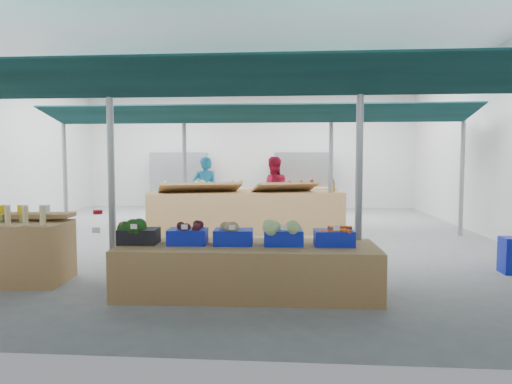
{
  "coord_description": "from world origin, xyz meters",
  "views": [
    {
      "loc": [
        1.57,
        -10.34,
        1.75
      ],
      "look_at": [
        0.89,
        -1.6,
        1.14
      ],
      "focal_mm": 32.0,
      "sensor_mm": 36.0,
      "label": 1
    }
  ],
  "objects_px": {
    "vendor_right": "(273,192)",
    "veg_counter": "(248,269)",
    "vendor_left": "(205,191)",
    "fruit_counter": "(246,212)"
  },
  "relations": [
    {
      "from": "fruit_counter",
      "to": "veg_counter",
      "type": "bearing_deg",
      "value": -94.21
    },
    {
      "from": "vendor_left",
      "to": "vendor_right",
      "type": "bearing_deg",
      "value": 169.88
    },
    {
      "from": "fruit_counter",
      "to": "vendor_right",
      "type": "relative_size",
      "value": 2.5
    },
    {
      "from": "vendor_right",
      "to": "vendor_left",
      "type": "bearing_deg",
      "value": -10.12
    },
    {
      "from": "veg_counter",
      "to": "vendor_left",
      "type": "height_order",
      "value": "vendor_left"
    },
    {
      "from": "veg_counter",
      "to": "vendor_left",
      "type": "xyz_separation_m",
      "value": [
        -1.72,
        6.1,
        0.6
      ]
    },
    {
      "from": "vendor_left",
      "to": "vendor_right",
      "type": "relative_size",
      "value": 1.0
    },
    {
      "from": "vendor_right",
      "to": "veg_counter",
      "type": "bearing_deg",
      "value": 79.11
    },
    {
      "from": "veg_counter",
      "to": "vendor_left",
      "type": "distance_m",
      "value": 6.37
    },
    {
      "from": "veg_counter",
      "to": "vendor_right",
      "type": "height_order",
      "value": "vendor_right"
    }
  ]
}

